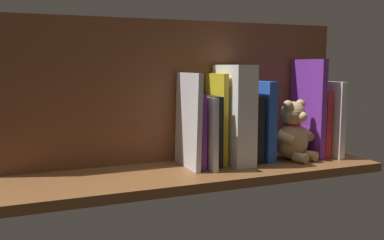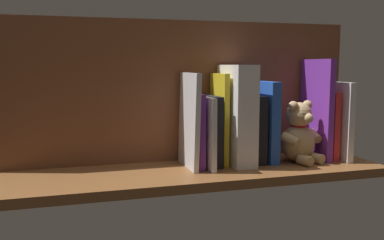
% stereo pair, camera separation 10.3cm
% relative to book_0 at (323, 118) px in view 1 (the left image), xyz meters
% --- Properties ---
extents(ground_plane, '(0.95, 0.26, 0.02)m').
position_rel_book_0_xyz_m(ground_plane, '(0.41, 0.02, -0.11)').
color(ground_plane, brown).
extents(shelf_back_panel, '(0.95, 0.02, 0.37)m').
position_rel_book_0_xyz_m(shelf_back_panel, '(0.41, -0.09, 0.08)').
color(shelf_back_panel, brown).
rests_on(shelf_back_panel, ground_plane).
extents(book_0, '(0.02, 0.16, 0.21)m').
position_rel_book_0_xyz_m(book_0, '(0.00, 0.00, 0.00)').
color(book_0, silver).
rests_on(book_0, ground_plane).
extents(book_1, '(0.02, 0.13, 0.18)m').
position_rel_book_0_xyz_m(book_1, '(0.02, -0.01, -0.01)').
color(book_1, red).
rests_on(book_1, ground_plane).
extents(book_2, '(0.02, 0.14, 0.27)m').
position_rel_book_0_xyz_m(book_2, '(0.05, -0.01, 0.03)').
color(book_2, purple).
rests_on(book_2, ground_plane).
extents(teddy_bear, '(0.12, 0.12, 0.16)m').
position_rel_book_0_xyz_m(teddy_bear, '(0.12, 0.02, -0.03)').
color(teddy_bear, tan).
rests_on(teddy_bear, ground_plane).
extents(book_3, '(0.02, 0.13, 0.21)m').
position_rel_book_0_xyz_m(book_3, '(0.20, -0.02, 0.00)').
color(book_3, blue).
rests_on(book_3, ground_plane).
extents(book_4, '(0.03, 0.12, 0.17)m').
position_rel_book_0_xyz_m(book_4, '(0.23, -0.02, -0.02)').
color(book_4, black).
rests_on(book_4, ground_plane).
extents(dictionary_thick_white, '(0.06, 0.14, 0.25)m').
position_rel_book_0_xyz_m(dictionary_thick_white, '(0.28, -0.01, 0.02)').
color(dictionary_thick_white, white).
rests_on(dictionary_thick_white, ground_plane).
extents(book_5, '(0.01, 0.11, 0.23)m').
position_rel_book_0_xyz_m(book_5, '(0.32, -0.02, 0.01)').
color(book_5, yellow).
rests_on(book_5, ground_plane).
extents(book_6, '(0.02, 0.12, 0.17)m').
position_rel_book_0_xyz_m(book_6, '(0.35, -0.02, -0.02)').
color(book_6, black).
rests_on(book_6, ground_plane).
extents(book_7, '(0.01, 0.16, 0.17)m').
position_rel_book_0_xyz_m(book_7, '(0.37, -0.00, -0.02)').
color(book_7, silver).
rests_on(book_7, ground_plane).
extents(book_8, '(0.01, 0.13, 0.18)m').
position_rel_book_0_xyz_m(book_8, '(0.39, -0.01, -0.01)').
color(book_8, purple).
rests_on(book_8, ground_plane).
extents(book_9, '(0.02, 0.14, 0.23)m').
position_rel_book_0_xyz_m(book_9, '(0.41, -0.01, 0.01)').
color(book_9, silver).
rests_on(book_9, ground_plane).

